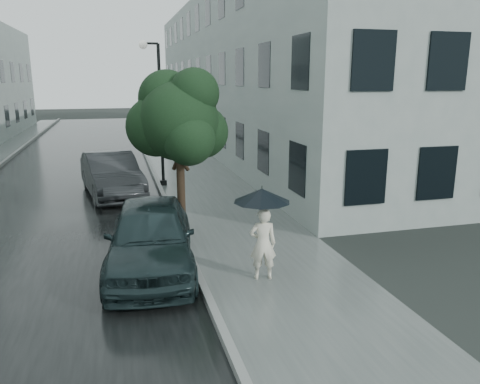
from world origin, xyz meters
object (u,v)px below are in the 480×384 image
object	(u,v)px
lamp_post	(157,105)
street_tree	(178,120)
car_far	(111,175)
pedestrian	(263,244)
car_near	(151,236)

from	to	relation	value
lamp_post	street_tree	bearing A→B (deg)	-89.09
lamp_post	car_far	distance (m)	3.26
pedestrian	car_near	distance (m)	2.50
street_tree	car_far	distance (m)	5.50
pedestrian	street_tree	size ratio (longest dim) A/B	0.35
pedestrian	car_far	xyz separation A→B (m)	(-3.09, 8.31, 0.00)
car_near	car_far	xyz separation A→B (m)	(-0.84, 7.21, -0.01)
street_tree	car_near	size ratio (longest dim) A/B	0.96
car_near	car_far	size ratio (longest dim) A/B	0.98
pedestrian	lamp_post	distance (m)	9.97
street_tree	lamp_post	world-z (taller)	lamp_post
street_tree	pedestrian	bearing A→B (deg)	-71.73
street_tree	lamp_post	bearing A→B (deg)	90.45
pedestrian	car_far	world-z (taller)	car_far
lamp_post	car_near	xyz separation A→B (m)	(-0.99, -8.50, -2.36)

